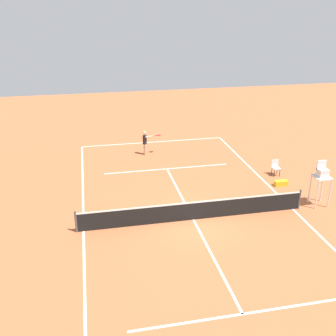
% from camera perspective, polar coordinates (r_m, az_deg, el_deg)
% --- Properties ---
extents(ground_plane, '(60.00, 60.00, 0.00)m').
position_cam_1_polar(ground_plane, '(19.41, 3.68, -7.40)').
color(ground_plane, '#B76038').
extents(court_lines, '(10.56, 23.46, 0.01)m').
position_cam_1_polar(court_lines, '(19.41, 3.68, -7.40)').
color(court_lines, white).
rests_on(court_lines, ground).
extents(tennis_net, '(11.16, 0.10, 1.07)m').
position_cam_1_polar(tennis_net, '(19.17, 3.71, -6.12)').
color(tennis_net, '#4C4C51').
rests_on(tennis_net, ground).
extents(player_serving, '(1.30, 0.45, 1.67)m').
position_cam_1_polar(player_serving, '(27.10, -3.26, 3.92)').
color(player_serving, '#D8A884').
rests_on(player_serving, ground).
extents(tennis_ball, '(0.07, 0.07, 0.07)m').
position_cam_1_polar(tennis_ball, '(25.30, -6.57, 0.08)').
color(tennis_ball, '#CCE033').
rests_on(tennis_ball, ground).
extents(umpire_chair, '(0.80, 0.80, 2.41)m').
position_cam_1_polar(umpire_chair, '(21.47, 21.23, -1.13)').
color(umpire_chair, silver).
rests_on(umpire_chair, ground).
extents(courtside_chair_mid, '(0.44, 0.46, 0.95)m').
position_cam_1_polar(courtside_chair_mid, '(24.81, 15.21, 0.17)').
color(courtside_chair_mid, '#262626').
rests_on(courtside_chair_mid, ground).
extents(equipment_bag, '(0.76, 0.32, 0.30)m').
position_cam_1_polar(equipment_bag, '(23.63, 15.91, -2.09)').
color(equipment_bag, yellow).
rests_on(equipment_bag, ground).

